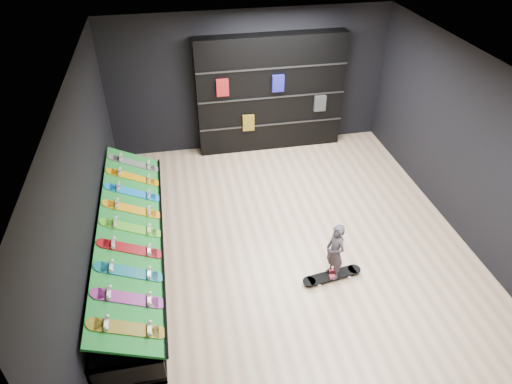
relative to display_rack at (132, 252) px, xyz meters
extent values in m
cube|color=#CEAE8B|center=(2.55, 0.00, -0.25)|extent=(6.00, 7.00, 0.01)
cube|color=white|center=(2.55, 0.00, 2.75)|extent=(6.00, 7.00, 0.01)
cube|color=black|center=(2.55, 3.50, 1.25)|extent=(6.00, 0.02, 3.00)
cube|color=black|center=(2.55, -3.50, 1.25)|extent=(6.00, 0.02, 3.00)
cube|color=black|center=(-0.45, 0.00, 1.25)|extent=(0.02, 7.00, 3.00)
cube|color=black|center=(5.55, 0.00, 1.25)|extent=(0.02, 7.00, 3.00)
cube|color=#116C20|center=(0.05, 0.00, 0.46)|extent=(0.92, 4.50, 0.46)
cube|color=black|center=(2.98, 3.32, 1.02)|extent=(3.17, 0.37, 2.53)
imported|color=black|center=(3.03, -0.94, 0.13)|extent=(0.21, 0.25, 0.58)
camera|label=1|loc=(0.91, -5.62, 5.01)|focal=32.00mm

